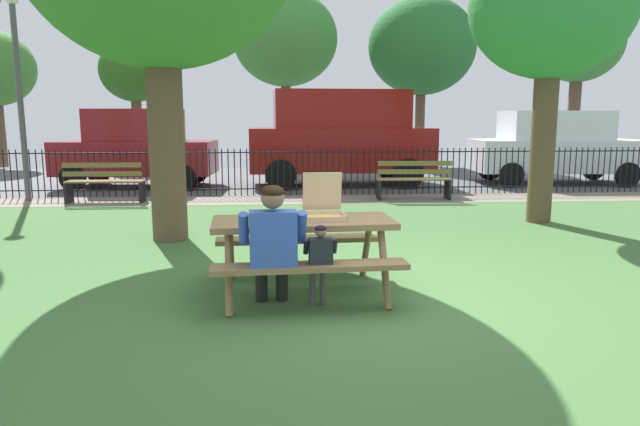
# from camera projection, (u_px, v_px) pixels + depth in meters

# --- Properties ---
(ground) EXTENTS (28.00, 11.68, 0.02)m
(ground) POSITION_uv_depth(u_px,v_px,m) (342.00, 256.00, 7.47)
(ground) COLOR #426C36
(cobblestone_walkway) EXTENTS (28.00, 1.40, 0.01)m
(cobblestone_walkway) POSITION_uv_depth(u_px,v_px,m) (317.00, 200.00, 12.52)
(cobblestone_walkway) COLOR gray
(street_asphalt) EXTENTS (28.00, 7.43, 0.01)m
(street_asphalt) POSITION_uv_depth(u_px,v_px,m) (307.00, 178.00, 16.87)
(street_asphalt) COLOR #515154
(picnic_table_foreground) EXTENTS (1.89, 1.59, 0.79)m
(picnic_table_foreground) POSITION_uv_depth(u_px,v_px,m) (303.00, 236.00, 5.75)
(picnic_table_foreground) COLOR olive
(picnic_table_foreground) RESTS_ON ground
(pizza_box_open) EXTENTS (0.42, 0.47, 0.45)m
(pizza_box_open) POSITION_uv_depth(u_px,v_px,m) (324.00, 210.00, 5.78)
(pizza_box_open) COLOR tan
(pizza_box_open) RESTS_ON picnic_table_foreground
(pizza_slice_on_table) EXTENTS (0.17, 0.28, 0.02)m
(pizza_slice_on_table) POSITION_uv_depth(u_px,v_px,m) (285.00, 220.00, 5.66)
(pizza_slice_on_table) COLOR #EAD157
(pizza_slice_on_table) RESTS_ON picnic_table_foreground
(adult_at_table) EXTENTS (0.62, 0.61, 1.19)m
(adult_at_table) POSITION_uv_depth(u_px,v_px,m) (273.00, 242.00, 5.21)
(adult_at_table) COLOR black
(adult_at_table) RESTS_ON ground
(child_at_table) EXTENTS (0.32, 0.31, 0.82)m
(child_at_table) POSITION_uv_depth(u_px,v_px,m) (320.00, 258.00, 5.26)
(child_at_table) COLOR #464646
(child_at_table) RESTS_ON ground
(iron_fence_streetside) EXTENTS (23.72, 0.03, 1.08)m
(iron_fence_streetside) POSITION_uv_depth(u_px,v_px,m) (315.00, 171.00, 13.12)
(iron_fence_streetside) COLOR black
(iron_fence_streetside) RESTS_ON ground
(park_bench_left) EXTENTS (1.60, 0.46, 0.85)m
(park_bench_left) POSITION_uv_depth(u_px,v_px,m) (105.00, 183.00, 12.01)
(park_bench_left) COLOR brown
(park_bench_left) RESTS_ON ground
(park_bench_center) EXTENTS (1.61, 0.51, 0.85)m
(park_bench_center) POSITION_uv_depth(u_px,v_px,m) (414.00, 180.00, 12.46)
(park_bench_center) COLOR brown
(park_bench_center) RESTS_ON ground
(lamp_post_walkway) EXTENTS (0.28, 0.28, 4.32)m
(lamp_post_walkway) POSITION_uv_depth(u_px,v_px,m) (18.00, 76.00, 11.94)
(lamp_post_walkway) COLOR #4C4C51
(lamp_post_walkway) RESTS_ON ground
(tree_midground_left) EXTENTS (2.65, 2.65, 4.78)m
(tree_midground_left) POSITION_uv_depth(u_px,v_px,m) (552.00, 8.00, 9.29)
(tree_midground_left) COLOR brown
(tree_midground_left) RESTS_ON ground
(parked_car_far_left) EXTENTS (3.98, 1.99, 1.98)m
(parked_car_far_left) POSITION_uv_depth(u_px,v_px,m) (137.00, 148.00, 14.62)
(parked_car_far_left) COLOR maroon
(parked_car_far_left) RESTS_ON ground
(parked_car_left) EXTENTS (4.78, 2.23, 2.46)m
(parked_car_left) POSITION_uv_depth(u_px,v_px,m) (340.00, 135.00, 14.93)
(parked_car_left) COLOR maroon
(parked_car_left) RESTS_ON ground
(parked_car_center) EXTENTS (4.49, 2.10, 1.94)m
(parked_car_center) POSITION_uv_depth(u_px,v_px,m) (556.00, 146.00, 15.38)
(parked_car_center) COLOR silver
(parked_car_center) RESTS_ON ground
(far_tree_midleft) EXTENTS (2.47, 2.47, 4.54)m
(far_tree_midleft) POSITION_uv_depth(u_px,v_px,m) (135.00, 72.00, 20.48)
(far_tree_midleft) COLOR brown
(far_tree_midleft) RESTS_ON ground
(far_tree_center) EXTENTS (3.77, 3.77, 6.26)m
(far_tree_center) POSITION_uv_depth(u_px,v_px,m) (285.00, 39.00, 20.66)
(far_tree_center) COLOR brown
(far_tree_center) RESTS_ON ground
(far_tree_midright) EXTENTS (3.94, 3.94, 6.12)m
(far_tree_midright) POSITION_uv_depth(u_px,v_px,m) (422.00, 47.00, 21.04)
(far_tree_midright) COLOR brown
(far_tree_midright) RESTS_ON ground
(far_tree_right) EXTENTS (3.24, 3.24, 6.00)m
(far_tree_right) POSITION_uv_depth(u_px,v_px,m) (579.00, 44.00, 21.42)
(far_tree_right) COLOR brown
(far_tree_right) RESTS_ON ground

